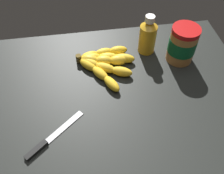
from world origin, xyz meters
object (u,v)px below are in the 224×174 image
(banana_bunch, at_px, (104,62))
(peanut_butter_jar, at_px, (182,44))
(butter_knife, at_px, (50,138))
(honey_bottle, at_px, (148,36))

(banana_bunch, xyz_separation_m, peanut_butter_jar, (0.28, -0.01, 0.05))
(banana_bunch, height_order, butter_knife, banana_bunch)
(banana_bunch, xyz_separation_m, honey_bottle, (0.17, 0.06, 0.05))
(butter_knife, bearing_deg, honey_bottle, 42.22)
(peanut_butter_jar, height_order, butter_knife, peanut_butter_jar)
(banana_bunch, distance_m, honey_bottle, 0.18)
(peanut_butter_jar, xyz_separation_m, honey_bottle, (-0.11, 0.06, 0.00))
(honey_bottle, bearing_deg, butter_knife, -137.78)
(banana_bunch, relative_size, peanut_butter_jar, 1.58)
(peanut_butter_jar, bearing_deg, honey_bottle, 149.97)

